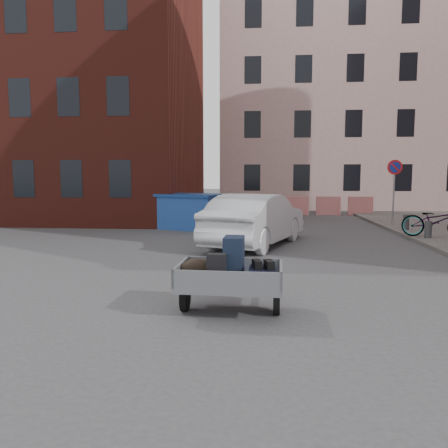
# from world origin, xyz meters

# --- Properties ---
(ground) EXTENTS (120.00, 120.00, 0.00)m
(ground) POSITION_xyz_m (0.00, 0.00, 0.00)
(ground) COLOR #38383A
(ground) RESTS_ON ground
(building_brick) EXTENTS (12.00, 10.00, 14.00)m
(building_brick) POSITION_xyz_m (-9.00, 13.00, 7.00)
(building_brick) COLOR #591E16
(building_brick) RESTS_ON ground
(building_pink) EXTENTS (16.00, 8.00, 14.00)m
(building_pink) POSITION_xyz_m (6.00, 22.00, 7.00)
(building_pink) COLOR #BD9A91
(building_pink) RESTS_ON ground
(no_parking_sign) EXTENTS (0.60, 0.09, 2.65)m
(no_parking_sign) POSITION_xyz_m (6.00, 9.48, 2.01)
(no_parking_sign) COLOR gray
(no_parking_sign) RESTS_ON sidewalk
(barriers) EXTENTS (4.70, 0.18, 1.00)m
(barriers) POSITION_xyz_m (4.20, 15.00, 0.50)
(barriers) COLOR red
(barriers) RESTS_ON ground
(trailer) EXTENTS (1.64, 1.83, 1.20)m
(trailer) POSITION_xyz_m (0.13, -2.33, 0.61)
(trailer) COLOR black
(trailer) RESTS_ON ground
(dumpster) EXTENTS (3.75, 2.84, 1.40)m
(dumpster) POSITION_xyz_m (-2.61, 8.51, 0.71)
(dumpster) COLOR #204598
(dumpster) RESTS_ON ground
(silver_car) EXTENTS (3.25, 5.12, 1.59)m
(silver_car) POSITION_xyz_m (0.45, 4.33, 0.80)
(silver_car) COLOR silver
(silver_car) RESTS_ON ground
(bicycle) EXTENTS (2.21, 1.48, 1.10)m
(bicycle) POSITION_xyz_m (6.29, 5.74, 0.67)
(bicycle) COLOR black
(bicycle) RESTS_ON sidewalk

